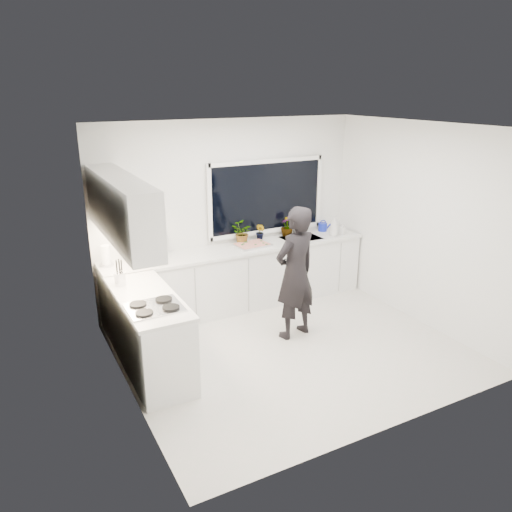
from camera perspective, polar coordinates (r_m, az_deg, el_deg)
floor at (r=6.36m, az=3.99°, el=-10.60°), size 4.00×3.50×0.02m
wall_back at (r=7.31m, az=-3.05°, el=4.84°), size 4.00×0.02×2.70m
wall_left at (r=5.10m, az=-15.29°, el=-2.06°), size 0.02×3.50×2.70m
wall_right at (r=7.06m, az=18.29°, el=3.40°), size 0.02×3.50×2.70m
ceiling at (r=5.56m, az=4.63°, el=14.64°), size 4.00×3.50×0.02m
window at (r=7.50m, az=1.22°, el=6.79°), size 1.80×0.02×1.00m
base_cabinets_back at (r=7.32m, az=-1.90°, el=-2.60°), size 3.92×0.58×0.88m
base_cabinets_left at (r=5.84m, az=-12.05°, el=-8.81°), size 0.58×1.60×0.88m
countertop_back at (r=7.16m, az=-1.91°, el=0.80°), size 3.94×0.62×0.04m
countertop_left at (r=5.65m, az=-12.36°, el=-4.66°), size 0.62×1.60×0.04m
upper_cabinets at (r=5.66m, az=-15.18°, el=5.29°), size 0.34×2.10×0.70m
sink at (r=7.67m, az=5.13°, el=1.73°), size 0.58×0.42×0.14m
faucet at (r=7.79m, az=4.37°, el=3.24°), size 0.03×0.03×0.22m
stovetop at (r=5.32m, az=-11.55°, el=-5.70°), size 0.56×0.48×0.03m
person at (r=6.34m, az=4.51°, el=-1.96°), size 0.71×0.54×1.73m
pizza_tray at (r=7.21m, az=-0.45°, el=1.25°), size 0.51×0.40×0.03m
pizza at (r=7.21m, az=-0.45°, el=1.38°), size 0.47×0.35×0.01m
watering_can at (r=8.04m, az=7.63°, el=3.30°), size 0.17×0.17×0.13m
paper_towel_roll at (r=6.66m, az=-16.80°, el=-0.03°), size 0.14×0.14×0.26m
knife_block at (r=6.81m, az=-12.62°, el=0.55°), size 0.16×0.14×0.22m
utensil_crock at (r=5.98m, az=-15.28°, el=-2.53°), size 0.16×0.16×0.16m
picture_frame_large at (r=6.86m, az=-13.91°, el=0.86°), size 0.22×0.02×0.28m
picture_frame_small at (r=6.94m, az=-11.34°, el=1.33°), size 0.25×0.08×0.30m
herb_plants at (r=7.46m, az=0.91°, el=3.03°), size 1.33×0.38×0.34m
soap_bottles at (r=7.80m, az=9.10°, el=3.35°), size 0.28×0.14×0.32m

